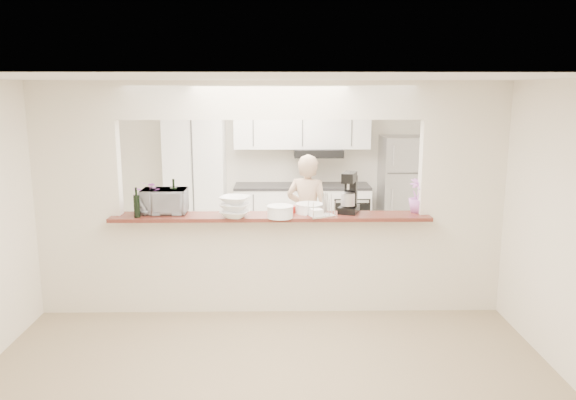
{
  "coord_description": "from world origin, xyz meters",
  "views": [
    {
      "loc": [
        0.09,
        -5.91,
        2.42
      ],
      "look_at": [
        0.19,
        0.3,
        1.18
      ],
      "focal_mm": 35.0,
      "sensor_mm": 36.0,
      "label": 1
    }
  ],
  "objects_px": {
    "refrigerator": "(405,191)",
    "toaster_oven": "(164,201)",
    "person": "(307,215)",
    "stand_mixer": "(349,194)"
  },
  "relations": [
    {
      "from": "refrigerator",
      "to": "stand_mixer",
      "type": "distance_m",
      "value": 2.88
    },
    {
      "from": "refrigerator",
      "to": "toaster_oven",
      "type": "bearing_deg",
      "value": -140.91
    },
    {
      "from": "toaster_oven",
      "to": "person",
      "type": "height_order",
      "value": "person"
    },
    {
      "from": "toaster_oven",
      "to": "person",
      "type": "bearing_deg",
      "value": 36.01
    },
    {
      "from": "refrigerator",
      "to": "toaster_oven",
      "type": "distance_m",
      "value": 4.14
    },
    {
      "from": "stand_mixer",
      "to": "person",
      "type": "bearing_deg",
      "value": 108.37
    },
    {
      "from": "toaster_oven",
      "to": "refrigerator",
      "type": "bearing_deg",
      "value": 38.49
    },
    {
      "from": "person",
      "to": "refrigerator",
      "type": "bearing_deg",
      "value": -117.78
    },
    {
      "from": "toaster_oven",
      "to": "person",
      "type": "relative_size",
      "value": 0.3
    },
    {
      "from": "stand_mixer",
      "to": "person",
      "type": "xyz_separation_m",
      "value": [
        -0.39,
        1.18,
        -0.5
      ]
    }
  ]
}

